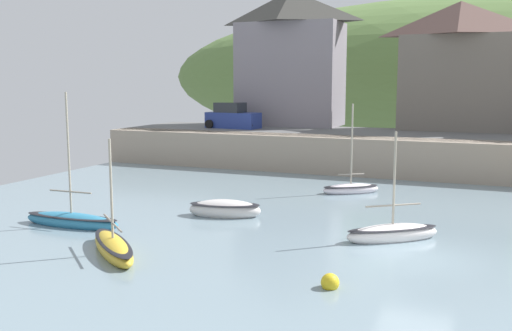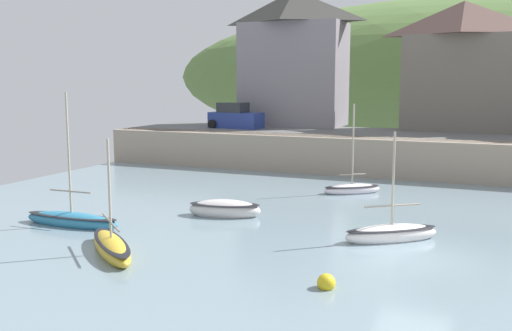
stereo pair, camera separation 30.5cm
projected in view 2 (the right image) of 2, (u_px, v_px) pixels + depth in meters
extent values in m
cube|color=gray|center=(415.00, 259.00, 19.72)|extent=(48.00, 40.00, 0.06)
cube|color=#A08F7C|center=(454.00, 161.00, 35.05)|extent=(48.00, 2.40, 2.40)
cube|color=#606060|center=(459.00, 136.00, 38.26)|extent=(48.00, 9.00, 0.10)
ellipsoid|color=#5B7B3E|center=(492.00, 76.00, 68.65)|extent=(80.00, 44.00, 18.60)
cube|color=gray|center=(294.00, 75.00, 46.81)|extent=(8.10, 4.48, 8.15)
pyramid|color=#41403B|center=(294.00, 7.00, 46.03)|extent=(8.40, 4.78, 2.55)
cube|color=slate|center=(461.00, 83.00, 41.99)|extent=(8.02, 4.04, 6.84)
pyramid|color=brown|center=(464.00, 18.00, 41.33)|extent=(8.32, 4.34, 2.39)
ellipsoid|color=white|center=(391.00, 235.00, 21.90)|extent=(3.58, 3.05, 0.82)
ellipsoid|color=black|center=(392.00, 229.00, 21.87)|extent=(3.51, 2.99, 0.12)
cylinder|color=#B2A893|center=(393.00, 178.00, 21.59)|extent=(0.09, 0.09, 3.50)
cylinder|color=gray|center=(392.00, 206.00, 21.74)|extent=(1.85, 1.43, 0.07)
ellipsoid|color=gold|center=(112.00, 248.00, 20.27)|extent=(3.86, 3.62, 0.75)
ellipsoid|color=black|center=(111.00, 242.00, 20.24)|extent=(3.79, 3.55, 0.12)
cylinder|color=#B2A893|center=(109.00, 189.00, 19.96)|extent=(0.09, 0.09, 3.46)
cylinder|color=gray|center=(111.00, 222.00, 20.14)|extent=(2.09, 1.90, 0.07)
ellipsoid|color=white|center=(352.00, 190.00, 31.19)|extent=(3.15, 2.71, 0.66)
ellipsoid|color=black|center=(352.00, 186.00, 31.17)|extent=(3.09, 2.66, 0.12)
cylinder|color=#B2A893|center=(353.00, 144.00, 30.84)|extent=(0.09, 0.09, 4.28)
cylinder|color=gray|center=(352.00, 174.00, 31.07)|extent=(1.25, 0.96, 0.07)
ellipsoid|color=teal|center=(72.00, 221.00, 24.21)|extent=(4.56, 1.13, 0.73)
ellipsoid|color=black|center=(72.00, 216.00, 24.18)|extent=(4.47, 1.11, 0.12)
cylinder|color=#B2A893|center=(69.00, 153.00, 23.79)|extent=(0.09, 0.09, 4.98)
cylinder|color=gray|center=(70.00, 191.00, 24.02)|extent=(2.07, 0.11, 0.07)
ellipsoid|color=silver|center=(225.00, 210.00, 25.94)|extent=(3.46, 1.99, 0.96)
ellipsoid|color=black|center=(225.00, 204.00, 25.90)|extent=(3.39, 1.95, 0.12)
cube|color=navy|center=(236.00, 120.00, 44.38)|extent=(4.27, 2.16, 1.20)
cube|color=#282D33|center=(233.00, 108.00, 44.34)|extent=(2.26, 1.73, 0.80)
cylinder|color=black|center=(260.00, 124.00, 44.52)|extent=(0.64, 0.22, 0.64)
cylinder|color=black|center=(252.00, 125.00, 43.06)|extent=(0.64, 0.22, 0.64)
cylinder|color=black|center=(221.00, 123.00, 45.78)|extent=(0.64, 0.22, 0.64)
cylinder|color=black|center=(212.00, 124.00, 44.32)|extent=(0.64, 0.22, 0.64)
sphere|color=yellow|center=(326.00, 283.00, 16.87)|extent=(0.55, 0.55, 0.55)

